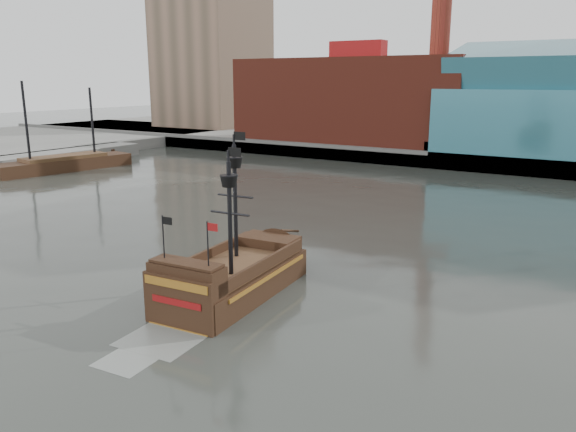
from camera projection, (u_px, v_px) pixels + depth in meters
The scene contains 7 objects.
ground at pixel (166, 313), 33.00m from camera, with size 400.00×400.00×0.00m, color #292C27.
promenade_far at pixel (503, 145), 108.50m from camera, with size 220.00×60.00×2.00m, color slate.
seawall at pixel (461, 162), 84.15m from camera, with size 220.00×1.00×2.60m, color #4C4C49.
pier at pixel (29, 161), 87.37m from camera, with size 6.00×40.00×2.00m, color slate.
skyline at pixel (539, 11), 94.10m from camera, with size 149.00×45.00×62.00m.
pirate_ship at pixel (233, 281), 35.50m from camera, with size 5.63×14.98×10.98m.
docked_vessel at pixel (65, 165), 84.36m from camera, with size 7.75×20.79×13.82m.
Camera 1 is at (22.39, -22.19, 13.41)m, focal length 35.00 mm.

